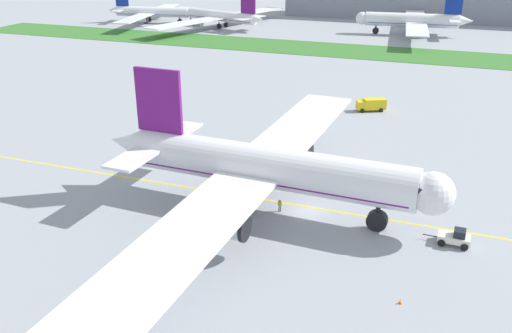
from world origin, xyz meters
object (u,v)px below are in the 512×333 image
(ground_crew_marshaller_front, at_px, (280,204))
(parked_airliner_far_left, at_px, (151,12))
(parked_airliner_far_centre, at_px, (218,16))
(airliner_foreground, at_px, (264,168))
(service_truck_baggage_loader, at_px, (371,104))
(traffic_cone_near_nose, at_px, (400,301))
(ground_crew_wingwalker_starboard, at_px, (237,194))
(pushback_tug, at_px, (455,237))
(parked_airliner_far_right, at_px, (413,20))
(ground_crew_wingwalker_port, at_px, (201,210))

(ground_crew_marshaller_front, xyz_separation_m, parked_airliner_far_left, (-104.37, 145.59, 3.43))
(parked_airliner_far_left, height_order, parked_airliner_far_centre, parked_airliner_far_centre)
(airliner_foreground, relative_size, parked_airliner_far_centre, 1.05)
(service_truck_baggage_loader, bearing_deg, traffic_cone_near_nose, -78.27)
(ground_crew_wingwalker_starboard, xyz_separation_m, parked_airliner_far_centre, (-65.71, 143.11, 3.58))
(ground_crew_marshaller_front, distance_m, traffic_cone_near_nose, 23.77)
(pushback_tug, relative_size, parked_airliner_far_right, 0.09)
(ground_crew_wingwalker_port, xyz_separation_m, parked_airliner_far_left, (-94.78, 150.67, 3.53))
(airliner_foreground, distance_m, traffic_cone_near_nose, 26.28)
(pushback_tug, bearing_deg, parked_airliner_far_left, 131.01)
(airliner_foreground, bearing_deg, pushback_tug, -2.17)
(ground_crew_wingwalker_port, height_order, ground_crew_wingwalker_starboard, ground_crew_wingwalker_starboard)
(airliner_foreground, relative_size, ground_crew_marshaller_front, 44.17)
(pushback_tug, distance_m, parked_airliner_far_centre, 173.77)
(traffic_cone_near_nose, distance_m, parked_airliner_far_centre, 183.51)
(ground_crew_wingwalker_port, height_order, ground_crew_marshaller_front, ground_crew_marshaller_front)
(traffic_cone_near_nose, relative_size, parked_airliner_far_left, 0.01)
(pushback_tug, distance_m, ground_crew_wingwalker_port, 32.91)
(ground_crew_marshaller_front, relative_size, service_truck_baggage_loader, 0.27)
(parked_airliner_far_centre, bearing_deg, parked_airliner_far_left, 177.39)
(pushback_tug, distance_m, ground_crew_wingwalker_starboard, 29.96)
(service_truck_baggage_loader, xyz_separation_m, parked_airliner_far_left, (-108.70, 94.36, 3.02))
(airliner_foreground, bearing_deg, ground_crew_wingwalker_starboard, 167.63)
(pushback_tug, xyz_separation_m, parked_airliner_far_centre, (-95.61, 145.06, 3.57))
(parked_airliner_far_centre, bearing_deg, ground_crew_marshaller_front, -63.28)
(airliner_foreground, distance_m, parked_airliner_far_right, 152.02)
(pushback_tug, relative_size, parked_airliner_far_centre, 0.08)
(traffic_cone_near_nose, xyz_separation_m, service_truck_baggage_loader, (-13.82, 66.57, 1.20))
(parked_airliner_far_left, bearing_deg, parked_airliner_far_centre, -2.61)
(service_truck_baggage_loader, bearing_deg, ground_crew_wingwalker_port, -103.89)
(pushback_tug, relative_size, ground_crew_wingwalker_starboard, 3.57)
(ground_crew_wingwalker_port, relative_size, parked_airliner_far_right, 0.02)
(parked_airliner_far_right, bearing_deg, ground_crew_marshaller_front, -91.27)
(traffic_cone_near_nose, xyz_separation_m, parked_airliner_far_left, (-122.52, 160.92, 4.22))
(airliner_foreground, relative_size, pushback_tug, 13.64)
(pushback_tug, height_order, parked_airliner_far_right, parked_airliner_far_right)
(ground_crew_wingwalker_starboard, height_order, parked_airliner_far_centre, parked_airliner_far_centre)
(ground_crew_wingwalker_port, bearing_deg, ground_crew_wingwalker_starboard, 65.77)
(ground_crew_wingwalker_starboard, distance_m, parked_airliner_far_right, 151.33)
(service_truck_baggage_loader, relative_size, parked_airliner_far_centre, 0.09)
(service_truck_baggage_loader, bearing_deg, airliner_foreground, -97.39)
(parked_airliner_far_left, xyz_separation_m, parked_airliner_far_centre, (31.82, -1.45, 0.05))
(traffic_cone_near_nose, bearing_deg, pushback_tug, 71.18)
(parked_airliner_far_left, bearing_deg, ground_crew_marshaller_front, -54.36)
(ground_crew_marshaller_front, xyz_separation_m, ground_crew_wingwalker_starboard, (-6.84, 1.03, -0.10))
(ground_crew_marshaller_front, bearing_deg, ground_crew_wingwalker_starboard, 171.43)
(ground_crew_wingwalker_starboard, bearing_deg, ground_crew_wingwalker_port, -114.23)
(parked_airliner_far_centre, relative_size, parked_airliner_far_right, 1.11)
(ground_crew_wingwalker_starboard, height_order, traffic_cone_near_nose, ground_crew_wingwalker_starboard)
(ground_crew_wingwalker_starboard, bearing_deg, airliner_foreground, -12.37)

